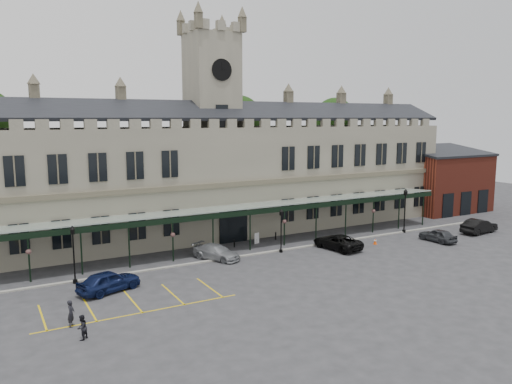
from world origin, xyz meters
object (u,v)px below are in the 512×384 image
car_right_a (438,235)px  car_right_b (479,226)px  person_a (71,313)px  station_building (213,177)px  sign_board (257,238)px  traffic_cone (375,241)px  clock_tower (212,117)px  car_van (337,242)px  car_left_a (109,281)px  lamp_post_left (73,249)px  lamp_post_mid (281,227)px  person_b (82,327)px  car_taxi (216,252)px  lamp_post_right (405,207)px

car_right_a → car_right_b: 7.30m
car_right_a → person_a: size_ratio=2.39×
station_building → sign_board: 9.15m
traffic_cone → person_a: (-31.00, -6.36, 0.56)m
clock_tower → person_a: size_ratio=14.43×
traffic_cone → car_van: bearing=174.7°
car_left_a → car_van: size_ratio=0.91×
car_right_b → car_left_a: bearing=82.8°
clock_tower → lamp_post_left: 22.60m
clock_tower → lamp_post_mid: bearing=-78.5°
car_right_b → person_b: bearing=92.6°
station_building → car_left_a: station_building is taller
car_taxi → person_b: size_ratio=3.10×
lamp_post_mid → car_right_b: size_ratio=0.87×
clock_tower → sign_board: 14.41m
lamp_post_left → person_a: 8.93m
lamp_post_left → person_a: (-1.62, -8.57, -1.93)m
car_van → person_b: 27.68m
lamp_post_right → car_left_a: (-34.08, -3.53, -2.20)m
clock_tower → person_a: (-18.54, -19.43, -12.25)m
lamp_post_mid → car_taxi: bearing=172.5°
car_left_a → station_building: bearing=-66.3°
car_van → person_a: size_ratio=3.09×
car_left_a → car_taxi: (10.73, 4.00, -0.13)m
sign_board → car_left_a: size_ratio=0.24×
sign_board → car_van: size_ratio=0.21×
person_b → person_a: bearing=-127.0°
lamp_post_mid → lamp_post_right: bearing=1.3°
car_right_b → person_b: size_ratio=3.26×
clock_tower → car_van: size_ratio=4.68×
traffic_cone → person_a: 31.65m
traffic_cone → person_a: person_a is taller
sign_board → clock_tower: bearing=87.3°
traffic_cone → car_taxi: 16.99m
station_building → clock_tower: (0.00, 0.09, 6.64)m
car_right_b → lamp_post_right: bearing=52.7°
lamp_post_right → car_right_b: bearing=-31.4°
car_van → car_right_b: 18.59m
traffic_cone → car_left_a: car_left_a is taller
car_right_a → car_left_a: bearing=-5.2°
sign_board → lamp_post_left: bearing=174.2°
person_a → car_right_a: bearing=-57.3°
lamp_post_right → traffic_cone: lamp_post_right is taller
lamp_post_right → station_building: bearing=151.2°
sign_board → station_building: bearing=87.5°
sign_board → person_b: person_b is taller
lamp_post_left → lamp_post_mid: bearing=-0.4°
traffic_cone → car_right_a: car_right_a is taller
lamp_post_mid → traffic_cone: size_ratio=6.99×
lamp_post_mid → car_right_b: 24.43m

